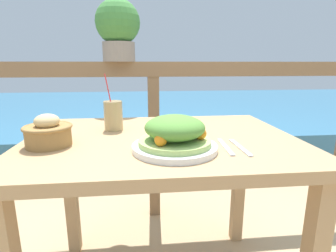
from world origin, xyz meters
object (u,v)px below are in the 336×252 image
drink_glass (113,116)px  bread_basket (48,132)px  potted_plant (118,28)px  salad_plate (175,135)px

drink_glass → bread_basket: drink_glass is taller
potted_plant → drink_glass: bearing=-89.5°
potted_plant → bread_basket: bearing=-105.3°
salad_plate → potted_plant: bearing=105.8°
salad_plate → drink_glass: bearing=127.5°
drink_glass → potted_plant: (-0.00, 0.53, 0.42)m
potted_plant → salad_plate: bearing=-74.2°
drink_glass → potted_plant: bearing=90.5°
drink_glass → bread_basket: 0.29m
drink_glass → potted_plant: 0.68m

